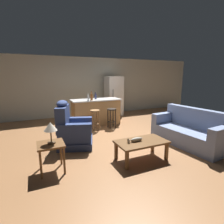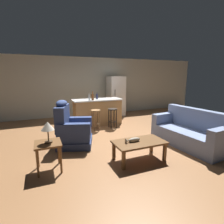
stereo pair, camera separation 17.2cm
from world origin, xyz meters
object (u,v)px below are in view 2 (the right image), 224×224
couch (190,132)px  recliner_near_lamp (72,130)px  refrigerator (116,96)px  bottle_short_amber (93,97)px  bottle_tall_green (97,96)px  table_lamp (48,127)px  bar_stool_left (96,116)px  bottle_wine_dark (89,98)px  fish_figurine (133,140)px  bar_stool_right (113,115)px  coffee_table (139,144)px  kitchen_island (97,112)px  end_table (48,148)px

couch → recliner_near_lamp: 3.08m
refrigerator → bottle_short_amber: bearing=-137.3°
bottle_tall_green → table_lamp: bearing=-123.3°
couch → bar_stool_left: (-1.88, 2.21, 0.13)m
refrigerator → bottle_tall_green: 1.71m
refrigerator → bottle_wine_dark: size_ratio=6.67×
fish_figurine → table_lamp: size_ratio=0.83×
bar_stool_right → bottle_tall_green: (-0.33, 0.70, 0.57)m
bottle_short_amber → coffee_table: bearing=-86.4°
table_lamp → bar_stool_left: bearing=53.3°
bar_stool_left → bottle_short_amber: bearing=85.7°
coffee_table → couch: bearing=7.4°
kitchen_island → bar_stool_right: kitchen_island is taller
recliner_near_lamp → refrigerator: 3.85m
bar_stool_right → fish_figurine: bearing=-102.7°
end_table → bottle_short_amber: 3.11m
fish_figurine → bottle_wine_dark: (-0.17, 2.79, 0.59)m
recliner_near_lamp → bottle_short_amber: bearing=74.4°
bar_stool_left → bottle_tall_green: 0.94m
coffee_table → bar_stool_left: size_ratio=1.62×
couch → kitchen_island: bearing=-65.9°
coffee_table → table_lamp: table_lamp is taller
bar_stool_left → bottle_tall_green: bottle_tall_green is taller
bar_stool_left → bottle_wine_dark: bearing=104.6°
table_lamp → recliner_near_lamp: bearing=60.7°
coffee_table → kitchen_island: size_ratio=0.61×
end_table → bottle_short_amber: bottle_short_amber is taller
bottle_short_amber → bottle_tall_green: bearing=46.8°
recliner_near_lamp → bar_stool_right: bearing=52.1°
fish_figurine → bar_stool_left: (-0.07, 2.40, 0.01)m
coffee_table → bar_stool_right: size_ratio=1.62×
bar_stool_right → refrigerator: size_ratio=0.39×
coffee_table → bottle_wine_dark: (-0.31, 2.82, 0.69)m
bar_stool_left → bottle_wine_dark: size_ratio=2.58×
end_table → kitchen_island: 3.33m
refrigerator → table_lamp: bearing=-128.3°
table_lamp → kitchen_island: (1.85, 2.76, -0.39)m
bar_stool_right → bottle_tall_green: 0.96m
kitchen_island → bar_stool_right: (0.35, -0.63, -0.01)m
table_lamp → bar_stool_right: bearing=44.2°
couch → end_table: (-3.48, 0.08, 0.12)m
coffee_table → bottle_tall_green: bottle_tall_green is taller
end_table → kitchen_island: kitchen_island is taller
recliner_near_lamp → bar_stool_left: bearing=65.6°
bottle_wine_dark → table_lamp: bearing=-120.5°
couch → kitchen_island: size_ratio=1.10×
fish_figurine → kitchen_island: kitchen_island is taller
kitchen_island → refrigerator: (1.28, 1.20, 0.40)m
bottle_tall_green → bottle_short_amber: bottle_short_amber is taller
end_table → fish_figurine: bearing=-9.2°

